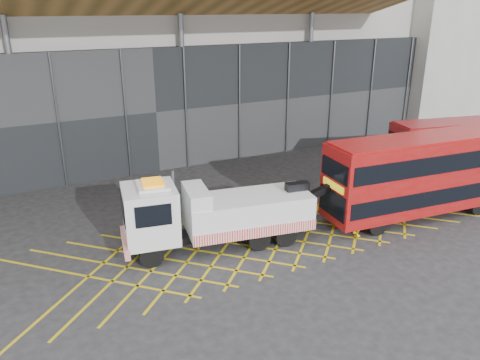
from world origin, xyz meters
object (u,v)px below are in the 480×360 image
bus_towed (422,173)px  worker (358,218)px  recovery_truck (213,214)px  bus_second (463,147)px

bus_towed → worker: 4.59m
recovery_truck → bus_towed: (10.95, -1.90, 0.76)m
bus_second → worker: (-10.97, -3.04, -1.24)m
bus_towed → worker: size_ratio=5.95×
recovery_truck → worker: size_ratio=5.61×
recovery_truck → bus_second: (17.58, 0.84, 0.51)m
recovery_truck → bus_second: bus_second is taller
recovery_truck → bus_towed: bus_towed is taller
worker → bus_second: bearing=-69.3°
recovery_truck → bus_towed: 11.14m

